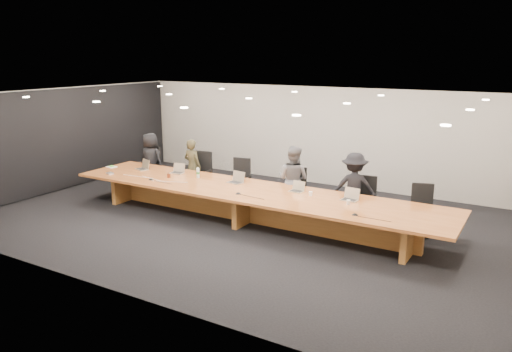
{
  "coord_description": "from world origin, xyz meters",
  "views": [
    {
      "loc": [
        5.57,
        -9.16,
        3.69
      ],
      "look_at": [
        0.0,
        0.3,
        1.0
      ],
      "focal_mm": 35.0,
      "sensor_mm": 36.0,
      "label": 1
    }
  ],
  "objects": [
    {
      "name": "lime_gadget",
      "position": [
        -4.36,
        0.09,
        0.78
      ],
      "size": [
        0.16,
        0.12,
        0.02
      ],
      "primitive_type": "cube",
      "rotation": [
        0.0,
        0.0,
        -0.34
      ],
      "color": "#56CB36",
      "rests_on": "notepad"
    },
    {
      "name": "laptop_b",
      "position": [
        -2.39,
        0.41,
        0.88
      ],
      "size": [
        0.35,
        0.28,
        0.26
      ],
      "primitive_type": null,
      "rotation": [
        0.0,
        0.0,
        0.13
      ],
      "color": "#C5B297",
      "rests_on": "conference_table"
    },
    {
      "name": "back_wall",
      "position": [
        0.0,
        4.0,
        1.4
      ],
      "size": [
        12.0,
        0.02,
        2.8
      ],
      "primitive_type": "cube",
      "color": "silver",
      "rests_on": "ground"
    },
    {
      "name": "mic_left",
      "position": [
        -2.51,
        -0.44,
        0.76
      ],
      "size": [
        0.13,
        0.13,
        0.03
      ],
      "primitive_type": "cone",
      "rotation": [
        0.0,
        0.0,
        -0.09
      ],
      "color": "black",
      "rests_on": "conference_table"
    },
    {
      "name": "person_b",
      "position": [
        -2.56,
        1.27,
        0.74
      ],
      "size": [
        0.57,
        0.39,
        1.49
      ],
      "primitive_type": "imported",
      "rotation": [
        0.0,
        0.0,
        3.07
      ],
      "color": "#312E1B",
      "rests_on": "ground"
    },
    {
      "name": "mic_center",
      "position": [
        -0.02,
        -0.42,
        0.77
      ],
      "size": [
        0.14,
        0.14,
        0.03
      ],
      "primitive_type": "cone",
      "rotation": [
        0.0,
        0.0,
        0.1
      ],
      "color": "black",
      "rests_on": "conference_table"
    },
    {
      "name": "notepad",
      "position": [
        -4.35,
        0.08,
        0.76
      ],
      "size": [
        0.29,
        0.25,
        0.02
      ],
      "primitive_type": "cube",
      "rotation": [
        0.0,
        0.0,
        -0.2
      ],
      "color": "silver",
      "rests_on": "conference_table"
    },
    {
      "name": "ground",
      "position": [
        0.0,
        0.0,
        0.0
      ],
      "size": [
        12.0,
        12.0,
        0.0
      ],
      "primitive_type": "plane",
      "color": "black",
      "rests_on": "ground"
    },
    {
      "name": "laptop_c",
      "position": [
        -0.58,
        0.33,
        0.89
      ],
      "size": [
        0.39,
        0.31,
        0.28
      ],
      "primitive_type": null,
      "rotation": [
        0.0,
        0.0,
        -0.15
      ],
      "color": "#C1AE93",
      "rests_on": "conference_table"
    },
    {
      "name": "chair_left",
      "position": [
        -2.35,
        1.29,
        0.58
      ],
      "size": [
        0.63,
        0.63,
        1.17
      ],
      "primitive_type": null,
      "rotation": [
        0.0,
        0.0,
        0.06
      ],
      "color": "black",
      "rests_on": "ground"
    },
    {
      "name": "person_a",
      "position": [
        -3.96,
        1.18,
        0.78
      ],
      "size": [
        0.78,
        0.52,
        1.55
      ],
      "primitive_type": "imported",
      "rotation": [
        0.0,
        0.0,
        3.18
      ],
      "color": "black",
      "rests_on": "ground"
    },
    {
      "name": "chair_right",
      "position": [
        2.23,
        1.29,
        0.53
      ],
      "size": [
        0.6,
        0.6,
        1.06
      ],
      "primitive_type": null,
      "rotation": [
        0.0,
        0.0,
        0.12
      ],
      "color": "black",
      "rests_on": "ground"
    },
    {
      "name": "chair_far_left",
      "position": [
        -4.12,
        1.26,
        0.58
      ],
      "size": [
        0.74,
        0.74,
        1.15
      ],
      "primitive_type": null,
      "rotation": [
        0.0,
        0.0,
        -0.31
      ],
      "color": "black",
      "rests_on": "ground"
    },
    {
      "name": "laptop_d",
      "position": [
        0.98,
        0.38,
        0.87
      ],
      "size": [
        0.31,
        0.24,
        0.23
      ],
      "primitive_type": null,
      "rotation": [
        0.0,
        0.0,
        -0.08
      ],
      "color": "#C1B494",
      "rests_on": "conference_table"
    },
    {
      "name": "water_bottle",
      "position": [
        -1.65,
        0.31,
        0.87
      ],
      "size": [
        0.08,
        0.08,
        0.24
      ],
      "primitive_type": "cylinder",
      "rotation": [
        0.0,
        0.0,
        -0.03
      ],
      "color": "silver",
      "rests_on": "conference_table"
    },
    {
      "name": "person_c",
      "position": [
        0.53,
        1.12,
        0.81
      ],
      "size": [
        0.81,
        0.65,
        1.61
      ],
      "primitive_type": "imported",
      "rotation": [
        0.0,
        0.0,
        3.1
      ],
      "color": "#535356",
      "rests_on": "ground"
    },
    {
      "name": "laptop_e",
      "position": [
        2.22,
        0.32,
        0.88
      ],
      "size": [
        0.35,
        0.27,
        0.26
      ],
      "primitive_type": null,
      "rotation": [
        0.0,
        0.0,
        -0.1
      ],
      "color": "#BEAB91",
      "rests_on": "conference_table"
    },
    {
      "name": "av_box",
      "position": [
        -3.82,
        -0.49,
        0.76
      ],
      "size": [
        0.22,
        0.19,
        0.03
      ],
      "primitive_type": "cube",
      "rotation": [
        0.0,
        0.0,
        -0.32
      ],
      "color": "#BBBCC1",
      "rests_on": "conference_table"
    },
    {
      "name": "chair_far_right",
      "position": [
        3.52,
        1.15,
        0.54
      ],
      "size": [
        0.68,
        0.68,
        1.07
      ],
      "primitive_type": null,
      "rotation": [
        0.0,
        0.0,
        0.31
      ],
      "color": "black",
      "rests_on": "ground"
    },
    {
      "name": "mic_right",
      "position": [
        2.65,
        -0.53,
        0.77
      ],
      "size": [
        0.14,
        0.14,
        0.03
      ],
      "primitive_type": "cone",
      "rotation": [
        0.0,
        0.0,
        0.14
      ],
      "color": "black",
      "rests_on": "conference_table"
    },
    {
      "name": "chair_mid_left",
      "position": [
        -1.1,
        1.29,
        0.56
      ],
      "size": [
        0.65,
        0.65,
        1.11
      ],
      "primitive_type": null,
      "rotation": [
        0.0,
        0.0,
        0.17
      ],
      "color": "black",
      "rests_on": "ground"
    },
    {
      "name": "left_wall_panel",
      "position": [
        -5.94,
        0.0,
        1.37
      ],
      "size": [
        0.08,
        7.84,
        2.74
      ],
      "primitive_type": "cube",
      "color": "black",
      "rests_on": "ground"
    },
    {
      "name": "conference_table",
      "position": [
        0.0,
        0.0,
        0.52
      ],
      "size": [
        9.0,
        1.8,
        0.75
      ],
      "color": "brown",
      "rests_on": "ground"
    },
    {
      "name": "laptop_a",
      "position": [
        -3.46,
        0.28,
        0.88
      ],
      "size": [
        0.4,
        0.34,
        0.27
      ],
      "primitive_type": null,
      "rotation": [
        0.0,
        0.0,
        -0.32
      ],
      "color": "tan",
      "rests_on": "conference_table"
    },
    {
      "name": "paper_cup_near",
      "position": [
        1.39,
        0.24,
        0.8
      ],
      "size": [
        0.1,
        0.1,
        0.09
      ],
      "primitive_type": "cone",
      "rotation": [
        0.0,
        0.0,
        0.3
      ],
      "color": "white",
      "rests_on": "conference_table"
    },
    {
      "name": "chair_mid_right",
      "position": [
        0.54,
        1.17,
        0.54
      ],
      "size": [
        0.59,
        0.59,
        1.08
      ],
      "primitive_type": null,
      "rotation": [
        0.0,
        0.0,
        0.08
      ],
      "color": "black",
      "rests_on": "ground"
    },
    {
      "name": "amber_mug",
      "position": [
        -2.27,
        -0.06,
        0.8
      ],
      "size": [
        0.09,
        0.09,
        0.1
      ],
      "primitive_type": "cylinder",
      "rotation": [
        0.0,
        0.0,
        0.15
      ],
      "color": "maroon",
      "rests_on": "conference_table"
    },
    {
      "name": "paper_cup_far",
      "position": [
        2.31,
        0.04,
        0.8
      ],
      "size": [
        0.09,
        0.09,
        0.1
      ],
      "primitive_type": "cone",
      "rotation": [
        0.0,
        0.0,
        0.13
      ],
      "color": "silver",
      "rests_on": "conference_table"
    },
    {
      "name": "person_d",
      "position": [
        2.0,
        1.23,
        0.79
      ],
      "size": [
        1.16,
        0.9,
        1.58
      ],
      "primitive_type": "imported",
      "rotation": [
        0.0,
        0.0,
        3.49
      ],
      "color": "black",
      "rests_on": "ground"
    }
  ]
}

